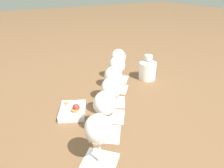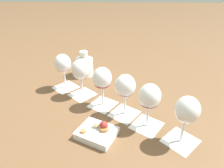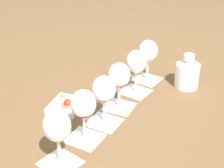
{
  "view_description": "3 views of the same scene",
  "coord_description": "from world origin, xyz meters",
  "px_view_note": "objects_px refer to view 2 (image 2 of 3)",
  "views": [
    {
      "loc": [
        0.38,
        0.67,
        0.52
      ],
      "look_at": [
        0.0,
        0.0,
        0.13
      ],
      "focal_mm": 32.0,
      "sensor_mm": 36.0,
      "label": 1
    },
    {
      "loc": [
        0.73,
        0.02,
        0.52
      ],
      "look_at": [
        0.0,
        0.0,
        0.13
      ],
      "focal_mm": 32.0,
      "sensor_mm": 36.0,
      "label": 2
    },
    {
      "loc": [
        0.13,
        1.06,
        0.71
      ],
      "look_at": [
        0.0,
        0.0,
        0.13
      ],
      "focal_mm": 55.0,
      "sensor_mm": 36.0,
      "label": 3
    }
  ],
  "objects_px": {
    "wine_glass_0": "(63,65)",
    "ceramic_vase": "(84,65)",
    "wine_glass_5": "(187,112)",
    "snack_dish": "(97,132)",
    "wine_glass_1": "(81,71)",
    "wine_glass_2": "(102,80)",
    "wine_glass_4": "(149,98)",
    "wine_glass_3": "(125,88)"
  },
  "relations": [
    {
      "from": "wine_glass_0",
      "to": "ceramic_vase",
      "type": "xyz_separation_m",
      "value": [
        -0.15,
        0.08,
        -0.06
      ]
    },
    {
      "from": "wine_glass_5",
      "to": "snack_dish",
      "type": "bearing_deg",
      "value": -93.65
    },
    {
      "from": "wine_glass_1",
      "to": "wine_glass_2",
      "type": "height_order",
      "value": "same"
    },
    {
      "from": "wine_glass_2",
      "to": "snack_dish",
      "type": "distance_m",
      "value": 0.23
    },
    {
      "from": "wine_glass_4",
      "to": "snack_dish",
      "type": "relative_size",
      "value": 1.08
    },
    {
      "from": "wine_glass_5",
      "to": "snack_dish",
      "type": "height_order",
      "value": "wine_glass_5"
    },
    {
      "from": "ceramic_vase",
      "to": "wine_glass_5",
      "type": "bearing_deg",
      "value": 38.5
    },
    {
      "from": "wine_glass_0",
      "to": "wine_glass_3",
      "type": "xyz_separation_m",
      "value": [
        0.22,
        0.3,
        -0.0
      ]
    },
    {
      "from": "wine_glass_3",
      "to": "ceramic_vase",
      "type": "distance_m",
      "value": 0.44
    },
    {
      "from": "snack_dish",
      "to": "wine_glass_5",
      "type": "bearing_deg",
      "value": 86.35
    },
    {
      "from": "wine_glass_1",
      "to": "wine_glass_0",
      "type": "bearing_deg",
      "value": -124.6
    },
    {
      "from": "wine_glass_0",
      "to": "wine_glass_5",
      "type": "distance_m",
      "value": 0.63
    },
    {
      "from": "wine_glass_1",
      "to": "snack_dish",
      "type": "relative_size",
      "value": 1.08
    },
    {
      "from": "wine_glass_2",
      "to": "ceramic_vase",
      "type": "relative_size",
      "value": 1.24
    },
    {
      "from": "wine_glass_0",
      "to": "wine_glass_1",
      "type": "height_order",
      "value": "same"
    },
    {
      "from": "ceramic_vase",
      "to": "snack_dish",
      "type": "xyz_separation_m",
      "value": [
        0.51,
        0.12,
        -0.05
      ]
    },
    {
      "from": "wine_glass_4",
      "to": "wine_glass_5",
      "type": "height_order",
      "value": "same"
    },
    {
      "from": "wine_glass_1",
      "to": "ceramic_vase",
      "type": "bearing_deg",
      "value": -174.89
    },
    {
      "from": "wine_glass_0",
      "to": "ceramic_vase",
      "type": "relative_size",
      "value": 1.24
    },
    {
      "from": "wine_glass_5",
      "to": "wine_glass_0",
      "type": "bearing_deg",
      "value": -126.79
    },
    {
      "from": "wine_glass_1",
      "to": "wine_glass_3",
      "type": "distance_m",
      "value": 0.25
    },
    {
      "from": "wine_glass_0",
      "to": "wine_glass_3",
      "type": "relative_size",
      "value": 1.0
    },
    {
      "from": "wine_glass_2",
      "to": "wine_glass_4",
      "type": "bearing_deg",
      "value": 52.43
    },
    {
      "from": "wine_glass_2",
      "to": "snack_dish",
      "type": "height_order",
      "value": "wine_glass_2"
    },
    {
      "from": "wine_glass_1",
      "to": "snack_dish",
      "type": "height_order",
      "value": "wine_glass_1"
    },
    {
      "from": "wine_glass_4",
      "to": "wine_glass_1",
      "type": "bearing_deg",
      "value": -127.8
    },
    {
      "from": "wine_glass_0",
      "to": "wine_glass_2",
      "type": "height_order",
      "value": "same"
    },
    {
      "from": "wine_glass_0",
      "to": "wine_glass_4",
      "type": "xyz_separation_m",
      "value": [
        0.29,
        0.39,
        0.0
      ]
    },
    {
      "from": "wine_glass_4",
      "to": "ceramic_vase",
      "type": "height_order",
      "value": "wine_glass_4"
    },
    {
      "from": "wine_glass_1",
      "to": "wine_glass_4",
      "type": "height_order",
      "value": "same"
    },
    {
      "from": "wine_glass_1",
      "to": "ceramic_vase",
      "type": "relative_size",
      "value": 1.24
    },
    {
      "from": "ceramic_vase",
      "to": "wine_glass_1",
      "type": "bearing_deg",
      "value": 5.11
    },
    {
      "from": "wine_glass_0",
      "to": "wine_glass_1",
      "type": "xyz_separation_m",
      "value": [
        0.07,
        0.1,
        0.0
      ]
    },
    {
      "from": "wine_glass_4",
      "to": "wine_glass_5",
      "type": "xyz_separation_m",
      "value": [
        0.08,
        0.11,
        0.0
      ]
    },
    {
      "from": "wine_glass_0",
      "to": "snack_dish",
      "type": "distance_m",
      "value": 0.42
    },
    {
      "from": "wine_glass_2",
      "to": "snack_dish",
      "type": "xyz_separation_m",
      "value": [
        0.2,
        -0.01,
        -0.11
      ]
    },
    {
      "from": "wine_glass_1",
      "to": "wine_glass_2",
      "type": "relative_size",
      "value": 1.0
    },
    {
      "from": "wine_glass_1",
      "to": "wine_glass_5",
      "type": "height_order",
      "value": "same"
    },
    {
      "from": "wine_glass_5",
      "to": "snack_dish",
      "type": "distance_m",
      "value": 0.32
    },
    {
      "from": "wine_glass_0",
      "to": "ceramic_vase",
      "type": "height_order",
      "value": "wine_glass_0"
    },
    {
      "from": "wine_glass_4",
      "to": "wine_glass_3",
      "type": "bearing_deg",
      "value": -130.81
    },
    {
      "from": "wine_glass_1",
      "to": "ceramic_vase",
      "type": "xyz_separation_m",
      "value": [
        -0.22,
        -0.02,
        -0.06
      ]
    }
  ]
}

